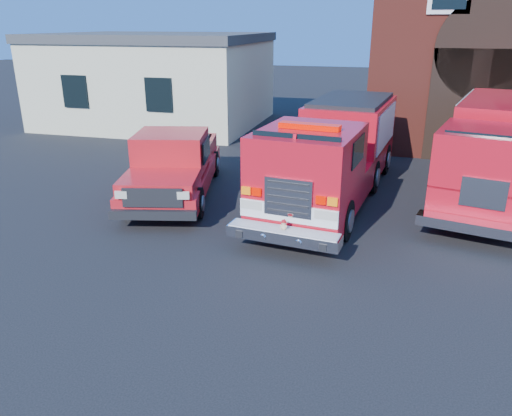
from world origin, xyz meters
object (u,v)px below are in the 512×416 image
(fire_engine, at_px, (334,152))
(pickup_truck, at_px, (174,165))
(secondary_truck, at_px, (499,148))
(side_building, at_px, (157,79))

(fire_engine, bearing_deg, pickup_truck, -168.07)
(fire_engine, height_order, secondary_truck, secondary_truck)
(side_building, relative_size, secondary_truck, 1.18)
(pickup_truck, height_order, secondary_truck, secondary_truck)
(secondary_truck, bearing_deg, pickup_truck, -165.59)
(pickup_truck, xyz_separation_m, secondary_truck, (9.09, 2.34, 0.55))
(fire_engine, xyz_separation_m, pickup_truck, (-4.54, -0.96, -0.46))
(side_building, height_order, secondary_truck, side_building)
(side_building, height_order, pickup_truck, side_building)
(fire_engine, height_order, pickup_truck, fire_engine)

